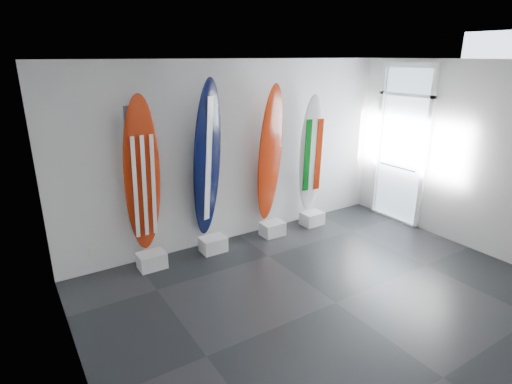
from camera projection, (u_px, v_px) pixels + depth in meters
floor at (336, 303)px, 5.30m from camera, size 6.00×6.00×0.00m
ceiling at (353, 60)px, 4.35m from camera, size 6.00×6.00×0.00m
wall_back at (237, 153)px, 6.83m from camera, size 6.00×0.00×6.00m
wall_left at (71, 257)px, 3.30m from camera, size 0.00×5.00×5.00m
wall_right at (485, 160)px, 6.36m from camera, size 0.00×5.00×5.00m
display_block_usa at (152, 260)px, 6.15m from camera, size 0.40×0.30×0.24m
surfboard_usa at (142, 177)px, 5.82m from camera, size 0.54×0.32×2.35m
display_block_navy at (213, 244)px, 6.67m from camera, size 0.40×0.30×0.24m
surfboard_navy at (207, 161)px, 6.31m from camera, size 0.65×0.49×2.53m
display_block_swiss at (272, 229)px, 7.27m from camera, size 0.40×0.30×0.24m
surfboard_swiss at (270, 155)px, 6.93m from camera, size 0.59×0.41×2.40m
display_block_italy at (312, 218)px, 7.73m from camera, size 0.40×0.30×0.24m
surfboard_italy at (311, 155)px, 7.43m from camera, size 0.51×0.26×2.18m
wall_outlet at (93, 251)px, 5.93m from camera, size 0.09×0.02×0.13m
glass_door at (401, 147)px, 7.61m from camera, size 0.12×1.16×2.85m
balcony at (438, 183)px, 8.58m from camera, size 2.80×2.20×1.20m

